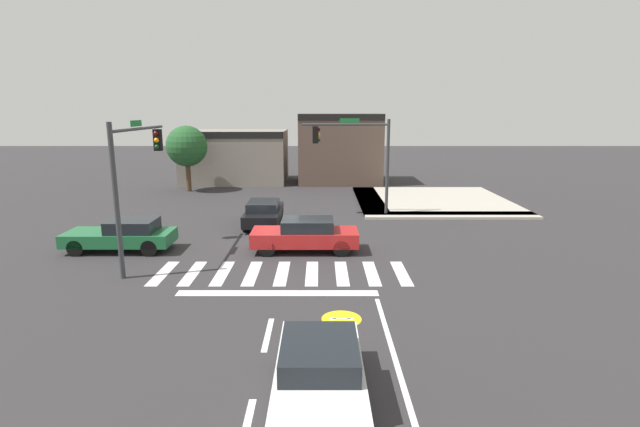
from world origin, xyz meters
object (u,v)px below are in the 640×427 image
(car_white, at_px, (319,374))
(car_red, at_px, (305,235))
(car_black, at_px, (263,213))
(roadside_tree, at_px, (186,146))
(traffic_signal_northeast, at_px, (355,148))
(car_green, at_px, (122,235))
(traffic_signal_southwest, at_px, (136,163))

(car_white, xyz_separation_m, car_red, (-0.62, 11.04, 0.04))
(car_black, relative_size, roadside_tree, 0.88)
(traffic_signal_northeast, relative_size, car_red, 1.21)
(car_black, distance_m, car_red, 5.32)
(car_white, height_order, car_black, car_white)
(traffic_signal_northeast, bearing_deg, roadside_tree, -35.39)
(traffic_signal_northeast, bearing_deg, car_red, 69.64)
(car_white, bearing_deg, car_black, 10.73)
(car_green, distance_m, car_black, 7.31)
(car_black, bearing_deg, traffic_signal_northeast, 115.26)
(traffic_signal_southwest, bearing_deg, car_red, -79.01)
(car_green, relative_size, car_red, 1.00)
(car_white, bearing_deg, roadside_tree, 20.42)
(traffic_signal_northeast, bearing_deg, car_white, 83.65)
(car_green, distance_m, car_red, 7.97)
(car_red, bearing_deg, car_white, 93.24)
(traffic_signal_southwest, height_order, roadside_tree, traffic_signal_southwest)
(car_red, distance_m, roadside_tree, 18.36)
(traffic_signal_northeast, relative_size, car_green, 1.22)
(car_black, bearing_deg, car_red, 26.46)
(car_black, bearing_deg, car_green, -50.02)
(traffic_signal_southwest, bearing_deg, car_white, -143.49)
(car_white, bearing_deg, car_green, 37.74)
(traffic_signal_southwest, distance_m, car_green, 3.79)
(car_red, bearing_deg, roadside_tree, -59.22)
(car_white, relative_size, car_green, 0.90)
(traffic_signal_southwest, height_order, car_green, traffic_signal_southwest)
(car_white, distance_m, roadside_tree, 28.57)
(car_red, bearing_deg, car_black, -63.54)
(traffic_signal_southwest, relative_size, traffic_signal_northeast, 1.01)
(traffic_signal_southwest, xyz_separation_m, car_red, (6.60, 1.28, -3.24))
(traffic_signal_southwest, height_order, car_red, traffic_signal_southwest)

